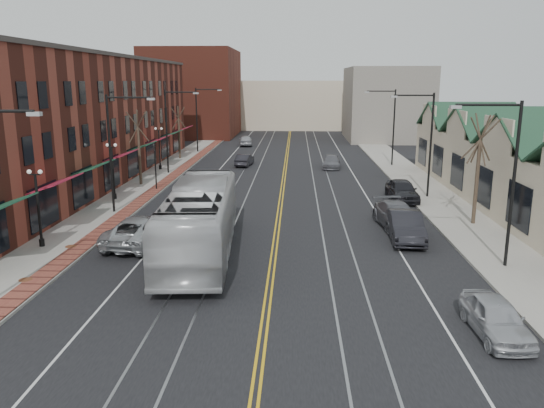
# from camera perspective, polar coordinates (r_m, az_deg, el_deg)

# --- Properties ---
(ground) EXTENTS (160.00, 160.00, 0.00)m
(ground) POSITION_cam_1_polar(r_m,az_deg,el_deg) (21.33, -0.69, -11.96)
(ground) COLOR black
(ground) RESTS_ON ground
(sidewalk_left) EXTENTS (4.00, 120.00, 0.15)m
(sidewalk_left) POSITION_cam_1_polar(r_m,az_deg,el_deg) (42.37, -15.50, 0.44)
(sidewalk_left) COLOR gray
(sidewalk_left) RESTS_ON ground
(sidewalk_right) EXTENTS (4.00, 120.00, 0.15)m
(sidewalk_right) POSITION_cam_1_polar(r_m,az_deg,el_deg) (41.73, 17.64, 0.11)
(sidewalk_right) COLOR gray
(sidewalk_right) RESTS_ON ground
(building_left) EXTENTS (10.00, 50.00, 11.00)m
(building_left) POSITION_cam_1_polar(r_m,az_deg,el_deg) (50.59, -21.07, 8.27)
(building_left) COLOR maroon
(building_left) RESTS_ON ground
(building_right) EXTENTS (8.00, 36.00, 4.60)m
(building_right) POSITION_cam_1_polar(r_m,az_deg,el_deg) (43.28, 25.55, 2.89)
(building_right) COLOR beige
(building_right) RESTS_ON ground
(backdrop_left) EXTENTS (14.00, 18.00, 14.00)m
(backdrop_left) POSITION_cam_1_polar(r_m,az_deg,el_deg) (90.93, -8.42, 11.73)
(backdrop_left) COLOR maroon
(backdrop_left) RESTS_ON ground
(backdrop_mid) EXTENTS (22.00, 14.00, 9.00)m
(backdrop_mid) POSITION_cam_1_polar(r_m,az_deg,el_deg) (104.38, 2.02, 10.65)
(backdrop_mid) COLOR beige
(backdrop_mid) RESTS_ON ground
(backdrop_right) EXTENTS (12.00, 16.00, 11.00)m
(backdrop_right) POSITION_cam_1_polar(r_m,az_deg,el_deg) (85.48, 12.15, 10.49)
(backdrop_right) COLOR slate
(backdrop_right) RESTS_ON ground
(streetlight_l_1) EXTENTS (3.33, 0.25, 8.00)m
(streetlight_l_1) POSITION_cam_1_polar(r_m,az_deg,el_deg) (37.54, -16.44, 6.47)
(streetlight_l_1) COLOR black
(streetlight_l_1) RESTS_ON sidewalk_left
(streetlight_l_2) EXTENTS (3.33, 0.25, 8.00)m
(streetlight_l_2) POSITION_cam_1_polar(r_m,az_deg,el_deg) (52.86, -10.84, 8.56)
(streetlight_l_2) COLOR black
(streetlight_l_2) RESTS_ON sidewalk_left
(streetlight_l_3) EXTENTS (3.33, 0.25, 8.00)m
(streetlight_l_3) POSITION_cam_1_polar(r_m,az_deg,el_deg) (68.49, -7.74, 9.67)
(streetlight_l_3) COLOR black
(streetlight_l_3) RESTS_ON sidewalk_left
(streetlight_r_0) EXTENTS (3.33, 0.25, 8.00)m
(streetlight_r_0) POSITION_cam_1_polar(r_m,az_deg,el_deg) (27.45, 23.81, 3.60)
(streetlight_r_0) COLOR black
(streetlight_r_0) RESTS_ON sidewalk_right
(streetlight_r_1) EXTENTS (3.33, 0.25, 8.00)m
(streetlight_r_1) POSITION_cam_1_polar(r_m,az_deg,el_deg) (42.64, 16.18, 7.22)
(streetlight_r_1) COLOR black
(streetlight_r_1) RESTS_ON sidewalk_right
(streetlight_r_2) EXTENTS (3.33, 0.25, 8.00)m
(streetlight_r_2) POSITION_cam_1_polar(r_m,az_deg,el_deg) (58.27, 12.56, 8.89)
(streetlight_r_2) COLOR black
(streetlight_r_2) RESTS_ON sidewalk_right
(lamppost_l_1) EXTENTS (0.84, 0.28, 4.27)m
(lamppost_l_1) POSITION_cam_1_polar(r_m,az_deg,el_deg) (31.38, -23.82, -0.59)
(lamppost_l_1) COLOR black
(lamppost_l_1) RESTS_ON sidewalk_left
(lamppost_l_2) EXTENTS (0.84, 0.28, 4.27)m
(lamppost_l_2) POSITION_cam_1_polar(r_m,az_deg,el_deg) (42.23, -16.71, 3.27)
(lamppost_l_2) COLOR black
(lamppost_l_2) RESTS_ON sidewalk_left
(lamppost_l_3) EXTENTS (0.84, 0.28, 4.27)m
(lamppost_l_3) POSITION_cam_1_polar(r_m,az_deg,el_deg) (55.49, -12.01, 5.78)
(lamppost_l_3) COLOR black
(lamppost_l_3) RESTS_ON sidewalk_left
(tree_left_near) EXTENTS (1.78, 1.37, 6.48)m
(tree_left_near) POSITION_cam_1_polar(r_m,az_deg,el_deg) (47.61, -14.12, 6.08)
(tree_left_near) COLOR #382B21
(tree_left_near) RESTS_ON sidewalk_left
(tree_left_far) EXTENTS (1.66, 1.28, 6.02)m
(tree_left_far) POSITION_cam_1_polar(r_m,az_deg,el_deg) (63.04, -9.98, 7.70)
(tree_left_far) COLOR #382B21
(tree_left_far) RESTS_ON sidewalk_left
(tree_right_mid) EXTENTS (1.90, 1.46, 6.93)m
(tree_right_mid) POSITION_cam_1_polar(r_m,az_deg,el_deg) (35.56, 21.27, 3.69)
(tree_right_mid) COLOR #382B21
(tree_right_mid) RESTS_ON sidewalk_right
(manhole_mid) EXTENTS (0.60, 0.60, 0.02)m
(manhole_mid) POSITION_cam_1_polar(r_m,az_deg,el_deg) (26.97, -25.00, -7.39)
(manhole_mid) COLOR #592D19
(manhole_mid) RESTS_ON sidewalk_left
(manhole_far) EXTENTS (0.60, 0.60, 0.02)m
(manhole_far) POSITION_cam_1_polar(r_m,az_deg,el_deg) (31.23, -20.83, -4.28)
(manhole_far) COLOR #592D19
(manhole_far) RESTS_ON sidewalk_left
(traffic_signal) EXTENTS (0.18, 0.15, 3.80)m
(traffic_signal) POSITION_cam_1_polar(r_m,az_deg,el_deg) (45.34, -12.45, 4.34)
(traffic_signal) COLOR black
(traffic_signal) RESTS_ON sidewalk_left
(transit_bus) EXTENTS (4.07, 13.64, 3.75)m
(transit_bus) POSITION_cam_1_polar(r_m,az_deg,el_deg) (28.18, -7.74, -1.72)
(transit_bus) COLOR silver
(transit_bus) RESTS_ON ground
(parked_suv) EXTENTS (3.53, 6.31, 1.67)m
(parked_suv) POSITION_cam_1_polar(r_m,az_deg,el_deg) (30.77, -13.79, -2.73)
(parked_suv) COLOR #A9ACB0
(parked_suv) RESTS_ON ground
(parked_car_a) EXTENTS (1.78, 4.12, 1.39)m
(parked_car_a) POSITION_cam_1_polar(r_m,az_deg,el_deg) (21.19, 22.93, -11.18)
(parked_car_a) COLOR #B2B4BA
(parked_car_a) RESTS_ON ground
(parked_car_b) EXTENTS (2.04, 5.15, 1.67)m
(parked_car_b) POSITION_cam_1_polar(r_m,az_deg,el_deg) (31.60, 14.16, -2.33)
(parked_car_b) COLOR black
(parked_car_b) RESTS_ON ground
(parked_car_c) EXTENTS (2.71, 5.56, 1.56)m
(parked_car_c) POSITION_cam_1_polar(r_m,az_deg,el_deg) (34.13, 13.29, -1.23)
(parked_car_c) COLOR #5A5B61
(parked_car_c) RESTS_ON ground
(parked_car_d) EXTENTS (2.15, 4.93, 1.65)m
(parked_car_d) POSITION_cam_1_polar(r_m,az_deg,el_deg) (41.87, 13.81, 1.44)
(parked_car_d) COLOR black
(parked_car_d) RESTS_ON ground
(distant_car_left) EXTENTS (1.84, 4.07, 1.30)m
(distant_car_left) POSITION_cam_1_polar(r_m,az_deg,el_deg) (57.63, -2.97, 4.76)
(distant_car_left) COLOR black
(distant_car_left) RESTS_ON ground
(distant_car_right) EXTENTS (2.31, 4.70, 1.32)m
(distant_car_right) POSITION_cam_1_polar(r_m,az_deg,el_deg) (56.56, 6.42, 4.54)
(distant_car_right) COLOR slate
(distant_car_right) RESTS_ON ground
(distant_car_far) EXTENTS (2.25, 4.66, 1.53)m
(distant_car_far) POSITION_cam_1_polar(r_m,az_deg,el_deg) (75.68, -2.85, 6.86)
(distant_car_far) COLOR #9D9EA4
(distant_car_far) RESTS_ON ground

